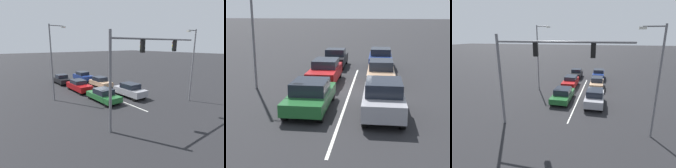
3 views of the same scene
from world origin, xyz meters
The scene contains 11 objects.
ground_plane centered at (0.00, 0.00, 0.00)m, with size 240.00×240.00×0.00m, color black.
lane_stripe_left_divider centered at (0.00, 1.60, 0.01)m, with size 0.12×15.21×0.01m, color silver.
car_darkgreen_midlane_front centered at (1.62, 4.13, 0.74)m, with size 1.89×4.46×1.46m.
car_gray_leftlane_front centered at (-1.89, 4.61, 0.86)m, with size 1.83×4.24×1.69m.
car_tan_leftlane_second centered at (-1.80, -1.70, 0.78)m, with size 1.71×4.05×1.53m.
car_maroon_midlane_second centered at (1.83, -1.43, 0.79)m, with size 1.74×4.55×1.55m.
car_navy_leftlane_third centered at (-1.78, -7.25, 0.83)m, with size 1.81×4.31×1.61m.
car_black_midlane_third centered at (1.96, -7.26, 0.76)m, with size 1.76×4.01×1.50m.
traffic_signal_gantry centered at (2.34, 10.20, 5.14)m, with size 9.80×0.37×7.15m.
street_lamp_right_shoulder centered at (5.67, 0.48, 4.75)m, with size 1.81×0.24×8.29m.
street_lamp_left_shoulder centered at (-6.06, 9.71, 4.43)m, with size 1.63×0.24×7.74m.
Camera 1 is at (11.99, 19.53, 6.21)m, focal length 28.00 mm.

